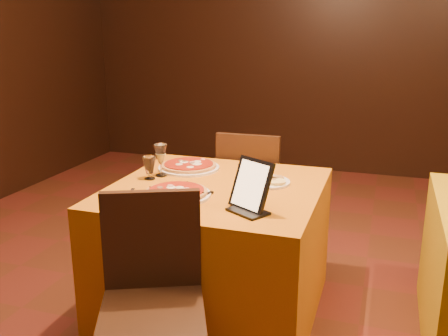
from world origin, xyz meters
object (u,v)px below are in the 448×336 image
(pizza_near, at_px, (176,193))
(water_glass, at_px, (149,168))
(chair_main_near, at_px, (152,312))
(tablet, at_px, (251,185))
(main_table, at_px, (217,250))
(pizza_far, at_px, (189,166))
(wine_glass, at_px, (161,160))
(chair_main_far, at_px, (254,193))

(pizza_near, xyz_separation_m, water_glass, (-0.26, 0.22, 0.05))
(chair_main_near, distance_m, tablet, 0.71)
(main_table, bearing_deg, water_glass, 179.77)
(pizza_near, height_order, pizza_far, same)
(pizza_near, height_order, water_glass, water_glass)
(main_table, bearing_deg, chair_main_near, -90.00)
(pizza_far, bearing_deg, main_table, -44.77)
(pizza_near, distance_m, wine_glass, 0.38)
(wine_glass, relative_size, water_glass, 1.46)
(chair_main_far, relative_size, water_glass, 7.00)
(water_glass, bearing_deg, wine_glass, 65.82)
(main_table, xyz_separation_m, tablet, (0.27, -0.28, 0.49))
(pizza_far, bearing_deg, chair_main_far, 63.14)
(chair_main_near, distance_m, chair_main_far, 1.59)
(pizza_near, bearing_deg, water_glass, 139.29)
(chair_main_far, xyz_separation_m, pizza_near, (-0.14, -1.02, 0.31))
(chair_main_far, height_order, wine_glass, wine_glass)
(tablet, bearing_deg, wine_glass, -179.00)
(chair_main_near, distance_m, pizza_near, 0.67)
(wine_glass, bearing_deg, main_table, -12.28)
(chair_main_near, xyz_separation_m, chair_main_far, (0.00, 1.59, 0.00))
(chair_main_near, bearing_deg, pizza_far, 79.86)
(wine_glass, bearing_deg, pizza_far, 63.62)
(main_table, xyz_separation_m, chair_main_far, (0.00, 0.80, 0.08))
(chair_main_near, height_order, tablet, tablet)
(chair_main_far, relative_size, tablet, 3.73)
(main_table, relative_size, chair_main_far, 1.21)
(chair_main_near, relative_size, wine_glass, 4.79)
(pizza_far, relative_size, wine_glass, 1.93)
(water_glass, height_order, tablet, tablet)
(pizza_far, xyz_separation_m, wine_glass, (-0.09, -0.19, 0.08))
(chair_main_near, height_order, water_glass, chair_main_near)
(chair_main_near, height_order, chair_main_far, same)
(chair_main_far, bearing_deg, tablet, 103.07)
(main_table, height_order, pizza_far, pizza_far)
(pizza_far, height_order, tablet, tablet)
(chair_main_near, distance_m, water_glass, 0.96)
(tablet, bearing_deg, chair_main_near, -86.92)
(pizza_near, xyz_separation_m, wine_glass, (-0.22, 0.30, 0.08))
(main_table, xyz_separation_m, water_glass, (-0.40, 0.00, 0.44))
(chair_main_far, height_order, water_glass, chair_main_far)
(wine_glass, distance_m, tablet, 0.73)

